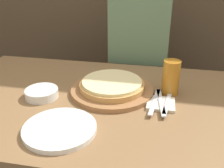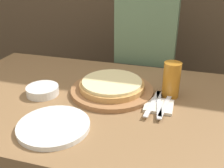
{
  "view_description": "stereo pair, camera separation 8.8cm",
  "coord_description": "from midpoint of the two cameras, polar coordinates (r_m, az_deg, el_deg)",
  "views": [
    {
      "loc": [
        0.27,
        -0.93,
        1.26
      ],
      "look_at": [
        0.07,
        0.07,
        0.78
      ],
      "focal_mm": 42.0,
      "sensor_mm": 36.0,
      "label": 1
    },
    {
      "loc": [
        0.35,
        -0.9,
        1.26
      ],
      "look_at": [
        0.07,
        0.07,
        0.78
      ],
      "focal_mm": 42.0,
      "sensor_mm": 36.0,
      "label": 2
    }
  ],
  "objects": [
    {
      "name": "dinner_plate",
      "position": [
        0.92,
        -9.92,
        -9.06
      ],
      "size": [
        0.25,
        0.25,
        0.02
      ],
      "color": "silver",
      "rests_on": "dining_table"
    },
    {
      "name": "side_bowl",
      "position": [
        1.15,
        -12.78,
        -1.42
      ],
      "size": [
        0.14,
        0.14,
        0.04
      ],
      "color": "silver",
      "rests_on": "dining_table"
    },
    {
      "name": "dinner_knife",
      "position": [
        1.05,
        12.59,
        -4.2
      ],
      "size": [
        0.05,
        0.22,
        0.0
      ],
      "color": "silver",
      "rests_on": "napkin_stack"
    },
    {
      "name": "beer_glass",
      "position": [
        1.12,
        15.06,
        1.16
      ],
      "size": [
        0.07,
        0.07,
        0.15
      ],
      "color": "#B7701E",
      "rests_on": "dining_table"
    },
    {
      "name": "fork",
      "position": [
        1.05,
        11.24,
        -4.03
      ],
      "size": [
        0.04,
        0.22,
        0.0
      ],
      "color": "silver",
      "rests_on": "napkin_stack"
    },
    {
      "name": "spoon",
      "position": [
        1.05,
        13.95,
        -4.36
      ],
      "size": [
        0.04,
        0.19,
        0.0
      ],
      "color": "silver",
      "rests_on": "napkin_stack"
    },
    {
      "name": "napkin_stack",
      "position": [
        1.06,
        12.55,
        -4.6
      ],
      "size": [
        0.11,
        0.11,
        0.01
      ],
      "color": "beige",
      "rests_on": "dining_table"
    },
    {
      "name": "pizza_on_board",
      "position": [
        1.13,
        2.21,
        -0.77
      ],
      "size": [
        0.36,
        0.36,
        0.06
      ],
      "color": "#99663D",
      "rests_on": "dining_table"
    },
    {
      "name": "dining_table",
      "position": [
        1.32,
        -1.98,
        -17.25
      ],
      "size": [
        1.33,
        0.83,
        0.74
      ],
      "color": "olive",
      "rests_on": "ground_plane"
    },
    {
      "name": "diner_person",
      "position": [
        1.62,
        8.72,
        3.33
      ],
      "size": [
        0.34,
        0.2,
        1.33
      ],
      "color": "#33333D",
      "rests_on": "ground_plane"
    }
  ]
}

